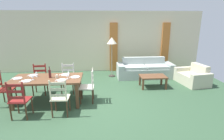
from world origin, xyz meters
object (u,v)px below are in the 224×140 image
dining_chair_head_west (3,89)px  wine_glass_near_left (32,76)px  dining_chair_near_right (60,97)px  wine_bottle (50,74)px  standing_lamp (112,43)px  coffee_cup_primary (57,76)px  dining_table (47,81)px  wine_glass_near_right (67,75)px  wine_glass_far_left (36,73)px  wine_glass_far_right (68,72)px  dining_chair_near_left (19,100)px  dining_chair_far_right (68,79)px  couch (144,70)px  armchair_upholstered (194,77)px  dining_chair_far_left (40,79)px  dining_chair_head_east (89,86)px  coffee_table (153,78)px

dining_chair_head_west → wine_glass_near_left: size_ratio=5.96×
dining_chair_near_right → wine_glass_near_left: dining_chair_near_right is taller
wine_bottle → standing_lamp: (1.90, 2.37, 0.54)m
wine_glass_near_left → coffee_cup_primary: bearing=11.1°
dining_table → wine_glass_near_right: size_ratio=11.80×
coffee_cup_primary → wine_glass_far_left: bearing=164.5°
coffee_cup_primary → wine_glass_far_right: bearing=26.8°
standing_lamp → coffee_cup_primary: bearing=-125.3°
dining_chair_near_left → dining_chair_far_right: size_ratio=1.00×
dining_chair_head_west → couch: dining_chair_head_west is taller
dining_chair_near_left → armchair_upholstered: size_ratio=0.75×
dining_chair_near_left → dining_chair_far_right: 1.76m
dining_chair_far_left → wine_bottle: size_ratio=3.04×
dining_chair_head_west → dining_chair_head_east: size_ratio=1.00×
wine_glass_far_right → dining_chair_far_right: bearing=102.4°
wine_glass_near_left → couch: 4.38m
wine_bottle → wine_glass_near_left: bearing=-159.0°
dining_chair_head_east → coffee_cup_primary: (-0.86, -0.03, 0.32)m
dining_chair_far_right → wine_bottle: bearing=-116.2°
dining_chair_near_left → wine_bottle: (0.53, 0.81, 0.39)m
wine_glass_near_left → dining_chair_far_left: bearing=97.7°
dining_chair_near_right → dining_chair_far_left: 1.72m
dining_table → dining_chair_head_east: 1.15m
wine_glass_near_left → couch: wine_glass_near_left is taller
wine_glass_far_right → standing_lamp: bearing=58.0°
dining_chair_head_west → wine_glass_near_right: (1.75, -0.09, 0.38)m
dining_chair_far_left → dining_chair_head_west: (-0.74, -0.76, 0.00)m
dining_table → dining_chair_head_west: dining_chair_head_west is taller
dining_chair_near_left → standing_lamp: size_ratio=0.59×
dining_table → coffee_cup_primary: coffee_cup_primary is taller
dining_table → dining_chair_far_left: bearing=121.3°
couch → wine_glass_near_left: bearing=-147.4°
wine_glass_far_right → armchair_upholstered: size_ratio=0.13×
wine_glass_near_left → coffee_table: size_ratio=0.18×
dining_chair_head_east → dining_table: bearing=-179.5°
dining_chair_far_right → wine_glass_near_right: dining_chair_far_right is taller
dining_chair_head_east → couch: dining_chair_head_east is taller
coffee_table → wine_glass_far_left: bearing=-167.0°
dining_chair_near_left → standing_lamp: bearing=52.6°
dining_chair_far_right → wine_glass_far_right: dining_chair_far_right is taller
wine_glass_far_right → dining_chair_head_east: bearing=-12.2°
armchair_upholstered → wine_glass_far_left: bearing=-168.2°
wine_glass_far_right → wine_glass_far_left: bearing=179.0°
dining_chair_near_left → couch: 4.82m
dining_chair_head_east → wine_bottle: (-1.05, 0.01, 0.39)m
armchair_upholstered → standing_lamp: standing_lamp is taller
dining_chair_near_right → dining_chair_far_left: same height
dining_chair_far_right → wine_glass_far_left: (-0.76, -0.59, 0.38)m
dining_chair_near_right → armchair_upholstered: bearing=23.8°
couch → coffee_table: (-0.01, -1.22, 0.06)m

